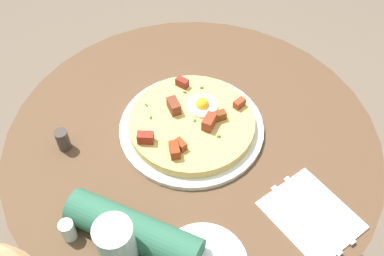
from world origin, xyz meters
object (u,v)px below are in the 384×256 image
Objects in this scene: breakfast_pizza at (192,122)px; salt_shaker at (68,230)px; pizza_plate at (192,128)px; dining_table at (192,181)px; water_glass at (117,246)px; knife at (318,209)px; pepper_shaker at (63,140)px; fork at (305,219)px.

salt_shaker is at bearing 62.05° from breakfast_pizza.
salt_shaker is at bearing 62.03° from pizza_plate.
pizza_plate is (0.01, -0.02, 0.18)m from dining_table.
water_glass is at bearing 167.55° from salt_shaker.
knife is at bearing 153.42° from breakfast_pizza.
dining_table is 16.31× the size of pepper_shaker.
fork reaches higher than dining_table.
water_glass reaches higher than breakfast_pizza.
dining_table is 2.57× the size of pizza_plate.
water_glass is at bearing -113.61° from fork.
water_glass reaches higher than knife.
dining_table is at bearing -169.93° from fork.
fork is (-0.26, 0.15, 0.18)m from dining_table.
knife is 0.39m from water_glass.
knife is at bearing 90.00° from fork.
water_glass reaches higher than dining_table.
knife is (-0.02, -0.03, 0.00)m from fork.
knife is 0.55m from pepper_shaker.
breakfast_pizza is (-0.00, -0.00, 0.02)m from pizza_plate.
pepper_shaker is at bearing -146.54° from fork.
salt_shaker is at bearing -12.45° from water_glass.
pepper_shaker reaches higher than fork.
breakfast_pizza is 0.34m from water_glass.
fork is at bearing -153.56° from water_glass.
fork is 3.53× the size of pepper_shaker.
pizza_plate is 0.28m from pepper_shaker.
water_glass is at bearing 133.05° from pepper_shaker.
breakfast_pizza is 2.29× the size of water_glass.
water_glass is (0.05, 0.33, 0.06)m from pizza_plate.
breakfast_pizza reaches higher than fork.
breakfast_pizza is 0.28m from pepper_shaker.
pizza_plate is at bearing -117.97° from salt_shaker.
fork is 3.89× the size of salt_shaker.
water_glass reaches higher than fork.
fork is 0.53m from pepper_shaker.
fork is at bearing 147.11° from pizza_plate.
breakfast_pizza reaches higher than pizza_plate.
salt_shaker is (0.16, 0.31, -0.00)m from breakfast_pizza.
pepper_shaker is at bearing 23.62° from breakfast_pizza.
dining_table is 2.97× the size of breakfast_pizza.
pepper_shaker is (0.54, -0.03, 0.02)m from knife.
knife is 1.47× the size of water_glass.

